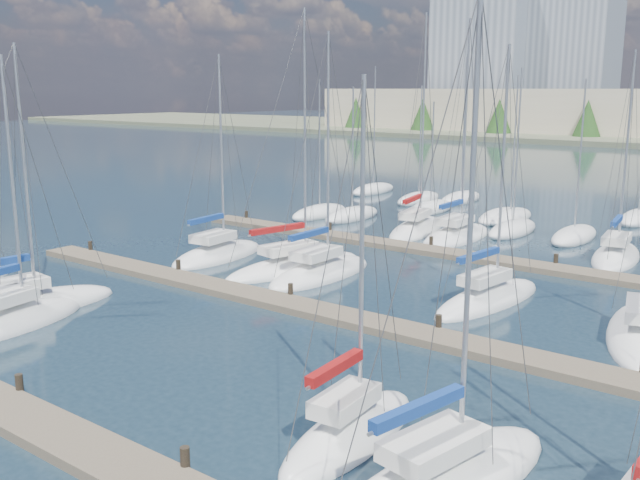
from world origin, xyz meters
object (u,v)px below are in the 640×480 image
Objects in this scene: sailboat_b at (20,309)px; sailboat_p at (616,257)px; sailboat_j at (321,273)px; sailboat_k at (488,299)px; sailboat_d at (350,433)px; sailboat_o at (457,236)px; sailboat_h at (218,255)px; sailboat_i at (295,267)px; sailboat_n at (417,229)px; sailboat_c at (13,322)px.

sailboat_b is 0.98× the size of sailboat_p.
sailboat_j reaches higher than sailboat_k.
sailboat_o is at bearing 106.92° from sailboat_d.
sailboat_j is 7.60m from sailboat_h.
sailboat_i is at bearing 75.29° from sailboat_b.
sailboat_n is (-2.01, 14.04, 0.01)m from sailboat_j.
sailboat_p is (13.70, 13.64, -0.00)m from sailboat_i.
sailboat_n is at bearing 112.39° from sailboat_d.
sailboat_d is 29.72m from sailboat_o.
sailboat_n is at bearing 97.61° from sailboat_j.
sailboat_b is at bearing -97.51° from sailboat_i.
sailboat_p reaches higher than sailboat_b.
sailboat_h is at bearing 98.24° from sailboat_b.
sailboat_k is at bearing 16.54° from sailboat_i.
sailboat_c is at bearing -90.83° from sailboat_i.
sailboat_o reaches higher than sailboat_b.
sailboat_n reaches higher than sailboat_h.
sailboat_o reaches higher than sailboat_j.
sailboat_b is at bearing -131.94° from sailboat_p.
sailboat_i is at bearing -169.10° from sailboat_k.
sailboat_j is 18.12m from sailboat_p.
sailboat_i reaches higher than sailboat_d.
sailboat_n reaches higher than sailboat_c.
sailboat_i reaches higher than sailboat_b.
sailboat_p is (19.36, 14.10, 0.01)m from sailboat_h.
sailboat_o is at bearing 66.90° from sailboat_c.
sailboat_o reaches higher than sailboat_h.
sailboat_b is 33.11m from sailboat_p.
sailboat_k is at bearing -1.22° from sailboat_h.
sailboat_h is 17.04m from sailboat_k.
sailboat_c is at bearing -128.73° from sailboat_p.
sailboat_o is 0.96× the size of sailboat_n.
sailboat_o reaches higher than sailboat_k.
sailboat_c is (2.07, -14.37, 0.00)m from sailboat_h.
sailboat_d is 15.33m from sailboat_k.
sailboat_o reaches higher than sailboat_d.
sailboat_b is 0.80× the size of sailboat_n.
sailboat_p is at bearing 30.78° from sailboat_h.
sailboat_k reaches higher than sailboat_c.
sailboat_b is at bearing -92.63° from sailboat_h.
sailboat_h is 1.14× the size of sailboat_d.
sailboat_i reaches higher than sailboat_p.
sailboat_o is at bearing -19.61° from sailboat_n.
sailboat_j reaches higher than sailboat_d.
sailboat_p is at bearing 86.49° from sailboat_d.
sailboat_i reaches higher than sailboat_j.
sailboat_d is 28.02m from sailboat_p.
sailboat_b is (-5.05, -13.66, -0.02)m from sailboat_i.
sailboat_i is at bearing 130.10° from sailboat_d.
sailboat_o is at bearing 83.61° from sailboat_j.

